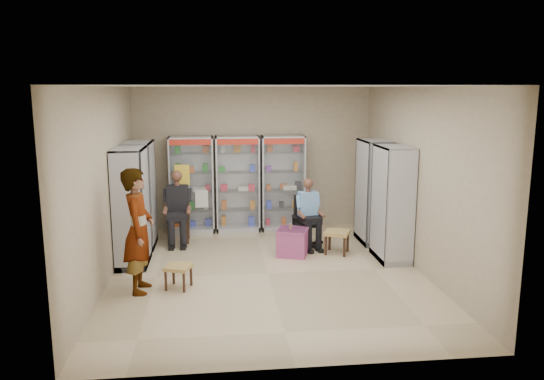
{
  "coord_description": "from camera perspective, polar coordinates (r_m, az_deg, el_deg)",
  "views": [
    {
      "loc": [
        -0.83,
        -8.19,
        2.97
      ],
      "look_at": [
        0.15,
        0.7,
        1.25
      ],
      "focal_mm": 35.0,
      "sensor_mm": 36.0,
      "label": 1
    }
  ],
  "objects": [
    {
      "name": "cabinet_back_mid",
      "position": [
        11.11,
        -3.71,
        0.66
      ],
      "size": [
        0.9,
        0.5,
        2.0
      ],
      "primitive_type": "cube",
      "color": "#B7BBBF",
      "rests_on": "floor"
    },
    {
      "name": "cabinet_right_far",
      "position": [
        10.45,
        10.87,
        -0.17
      ],
      "size": [
        0.9,
        0.5,
        2.0
      ],
      "primitive_type": "cube",
      "rotation": [
        0.0,
        0.0,
        1.57
      ],
      "color": "#AFB1B7",
      "rests_on": "floor"
    },
    {
      "name": "cabinet_right_near",
      "position": [
        9.42,
        12.82,
        -1.45
      ],
      "size": [
        0.9,
        0.5,
        2.0
      ],
      "primitive_type": "cube",
      "rotation": [
        0.0,
        0.0,
        1.57
      ],
      "color": "#B6B9BE",
      "rests_on": "floor"
    },
    {
      "name": "pink_trunk",
      "position": [
        9.59,
        2.23,
        -5.63
      ],
      "size": [
        0.63,
        0.62,
        0.49
      ],
      "primitive_type": "cube",
      "rotation": [
        0.0,
        0.0,
        -0.33
      ],
      "color": "#A54287",
      "rests_on": "floor"
    },
    {
      "name": "cabinet_back_left",
      "position": [
        11.11,
        -8.61,
        0.56
      ],
      "size": [
        0.9,
        0.5,
        2.0
      ],
      "primitive_type": "cube",
      "color": "#B6B7BD",
      "rests_on": "floor"
    },
    {
      "name": "cabinet_left_far",
      "position": [
        10.28,
        -13.99,
        -0.48
      ],
      "size": [
        0.9,
        0.5,
        2.0
      ],
      "primitive_type": "cube",
      "rotation": [
        0.0,
        0.0,
        -1.57
      ],
      "color": "silver",
      "rests_on": "floor"
    },
    {
      "name": "wooden_chair",
      "position": [
        10.52,
        -10.04,
        -3.02
      ],
      "size": [
        0.42,
        0.42,
        0.94
      ],
      "primitive_type": "cube",
      "color": "#301D12",
      "rests_on": "floor"
    },
    {
      "name": "seated_shopkeeper",
      "position": [
        10.04,
        3.83,
        -2.69
      ],
      "size": [
        0.51,
        0.63,
        1.23
      ],
      "primitive_type": null,
      "rotation": [
        0.0,
        0.0,
        0.2
      ],
      "color": "#63A2C4",
      "rests_on": "floor"
    },
    {
      "name": "woven_stool_b",
      "position": [
        8.2,
        -10.02,
        -9.17
      ],
      "size": [
        0.46,
        0.46,
        0.36
      ],
      "primitive_type": "cube",
      "rotation": [
        0.0,
        0.0,
        -0.34
      ],
      "color": "#A17444",
      "rests_on": "floor"
    },
    {
      "name": "standing_man",
      "position": [
        7.99,
        -14.17,
        -4.27
      ],
      "size": [
        0.45,
        0.68,
        1.85
      ],
      "primitive_type": "imported",
      "rotation": [
        0.0,
        0.0,
        1.55
      ],
      "color": "#97979A",
      "rests_on": "floor"
    },
    {
      "name": "cabinet_back_right",
      "position": [
        11.19,
        1.16,
        0.75
      ],
      "size": [
        0.9,
        0.5,
        2.0
      ],
      "primitive_type": "cube",
      "color": "#BBBCC3",
      "rests_on": "floor"
    },
    {
      "name": "cabinet_left_near",
      "position": [
        9.21,
        -14.88,
        -1.82
      ],
      "size": [
        0.9,
        0.5,
        2.0
      ],
      "primitive_type": "cube",
      "rotation": [
        0.0,
        0.0,
        -1.57
      ],
      "color": "#B4B7BB",
      "rests_on": "floor"
    },
    {
      "name": "tea_glass",
      "position": [
        9.5,
        2.01,
        -3.92
      ],
      "size": [
        0.07,
        0.07,
        0.11
      ],
      "primitive_type": "cylinder",
      "color": "#512206",
      "rests_on": "pink_trunk"
    },
    {
      "name": "seated_customer",
      "position": [
        10.42,
        -10.1,
        -2.02
      ],
      "size": [
        0.44,
        0.6,
        1.34
      ],
      "primitive_type": null,
      "color": "black",
      "rests_on": "floor"
    },
    {
      "name": "floor",
      "position": [
        8.75,
        -0.48,
        -8.94
      ],
      "size": [
        6.0,
        6.0,
        0.0
      ],
      "primitive_type": "plane",
      "color": "tan",
      "rests_on": "ground"
    },
    {
      "name": "office_chair",
      "position": [
        10.12,
        3.77,
        -3.35
      ],
      "size": [
        0.62,
        0.62,
        0.97
      ],
      "primitive_type": "cube",
      "rotation": [
        0.0,
        0.0,
        0.2
      ],
      "color": "black",
      "rests_on": "floor"
    },
    {
      "name": "room_shell",
      "position": [
        8.29,
        -0.5,
        3.97
      ],
      "size": [
        5.02,
        6.02,
        3.01
      ],
      "color": "tan",
      "rests_on": "ground"
    },
    {
      "name": "woven_stool_a",
      "position": [
        9.77,
        6.99,
        -5.58
      ],
      "size": [
        0.56,
        0.56,
        0.42
      ],
      "primitive_type": "cube",
      "rotation": [
        0.0,
        0.0,
        -0.42
      ],
      "color": "#AA8D48",
      "rests_on": "floor"
    }
  ]
}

